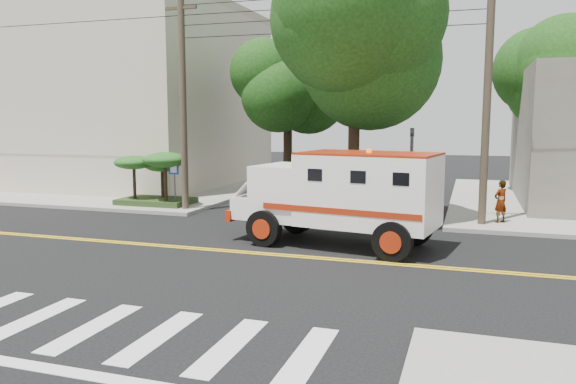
% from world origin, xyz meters
% --- Properties ---
extents(ground, '(100.00, 100.00, 0.00)m').
position_xyz_m(ground, '(0.00, 0.00, 0.00)').
color(ground, black).
rests_on(ground, ground).
extents(sidewalk_nw, '(17.00, 17.00, 0.15)m').
position_xyz_m(sidewalk_nw, '(-13.50, 13.50, 0.07)').
color(sidewalk_nw, gray).
rests_on(sidewalk_nw, ground).
extents(building_left, '(16.00, 14.00, 10.00)m').
position_xyz_m(building_left, '(-15.50, 15.00, 5.15)').
color(building_left, beige).
rests_on(building_left, sidewalk_nw).
extents(utility_pole_left, '(0.28, 0.28, 9.00)m').
position_xyz_m(utility_pole_left, '(-5.60, 6.00, 4.50)').
color(utility_pole_left, '#382D23').
rests_on(utility_pole_left, ground).
extents(utility_pole_right, '(0.28, 0.28, 9.00)m').
position_xyz_m(utility_pole_right, '(6.30, 6.20, 4.50)').
color(utility_pole_right, '#382D23').
rests_on(utility_pole_right, ground).
extents(tree_main, '(6.08, 5.70, 9.85)m').
position_xyz_m(tree_main, '(1.94, 6.21, 7.20)').
color(tree_main, black).
rests_on(tree_main, ground).
extents(tree_left, '(4.48, 4.20, 7.70)m').
position_xyz_m(tree_left, '(-2.68, 11.79, 5.73)').
color(tree_left, black).
rests_on(tree_left, ground).
extents(tree_right, '(4.80, 4.50, 8.20)m').
position_xyz_m(tree_right, '(8.84, 15.77, 6.09)').
color(tree_right, black).
rests_on(tree_right, ground).
extents(traffic_signal, '(0.15, 0.18, 3.60)m').
position_xyz_m(traffic_signal, '(3.80, 5.60, 2.23)').
color(traffic_signal, '#3F3F42').
rests_on(traffic_signal, ground).
extents(accessibility_sign, '(0.45, 0.10, 2.02)m').
position_xyz_m(accessibility_sign, '(-6.20, 6.17, 1.37)').
color(accessibility_sign, '#3F3F42').
rests_on(accessibility_sign, ground).
extents(palm_planter, '(3.52, 2.63, 2.36)m').
position_xyz_m(palm_planter, '(-7.44, 6.62, 1.65)').
color(palm_planter, '#1E3314').
rests_on(palm_planter, sidewalk_nw).
extents(armored_truck, '(6.72, 3.44, 2.92)m').
position_xyz_m(armored_truck, '(2.14, 1.75, 1.66)').
color(armored_truck, white).
rests_on(armored_truck, ground).
extents(pedestrian_a, '(0.67, 0.66, 1.55)m').
position_xyz_m(pedestrian_a, '(6.94, 6.69, 0.93)').
color(pedestrian_a, gray).
rests_on(pedestrian_a, sidewalk_ne).
extents(pedestrian_b, '(0.78, 0.62, 1.54)m').
position_xyz_m(pedestrian_b, '(8.91, 9.12, 0.92)').
color(pedestrian_b, gray).
rests_on(pedestrian_b, sidewalk_ne).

